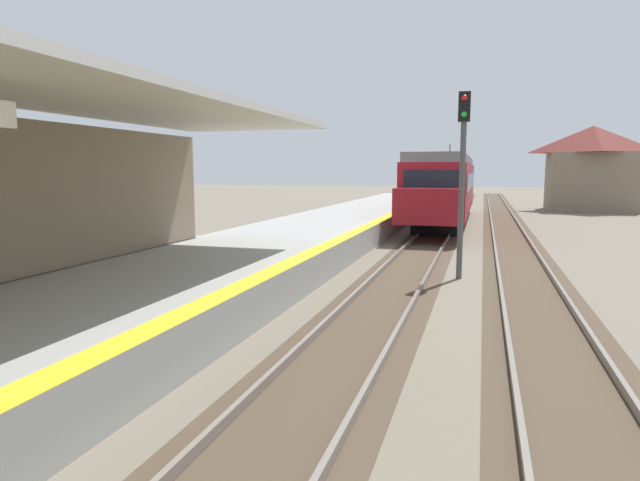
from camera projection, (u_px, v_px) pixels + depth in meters
station_platform at (208, 275)px, 13.52m from camera, size 5.00×80.00×0.91m
track_pair_nearest_platform at (405, 272)px, 16.10m from camera, size 2.34×120.00×0.16m
track_pair_middle at (526, 279)px, 15.13m from camera, size 2.34×120.00×0.16m
approaching_train at (445, 186)px, 31.20m from camera, size 2.93×19.60×4.76m
rail_signal_post at (462, 166)px, 14.95m from camera, size 0.32×0.34×5.20m
distant_trackside_house at (591, 167)px, 40.73m from camera, size 6.60×5.28×6.40m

